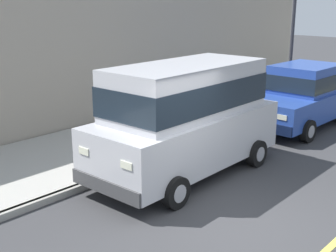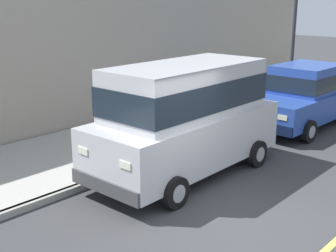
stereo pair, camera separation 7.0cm
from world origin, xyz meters
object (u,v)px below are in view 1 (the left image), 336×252
dog_brown (148,126)px  fire_hydrant (230,113)px  car_blue_sedan (304,95)px  street_lamp (293,27)px  car_silver_van (186,115)px

dog_brown → fire_hydrant: 2.84m
car_blue_sedan → street_lamp: 3.04m
car_blue_sedan → fire_hydrant: (-1.58, -1.67, -0.51)m
car_silver_van → dog_brown: (-2.37, 1.16, -0.97)m
car_silver_van → car_blue_sedan: size_ratio=1.07×
car_blue_sedan → street_lamp: bearing=128.8°
car_blue_sedan → street_lamp: size_ratio=1.05×
dog_brown → fire_hydrant: bearing=71.7°
car_blue_sedan → fire_hydrant: bearing=-133.3°
car_silver_van → street_lamp: 7.64m
car_silver_van → dog_brown: car_silver_van is taller
car_blue_sedan → car_silver_van: bearing=-91.0°
car_blue_sedan → dog_brown: (-2.47, -4.37, -0.55)m
car_silver_van → dog_brown: 2.81m
car_silver_van → car_blue_sedan: bearing=89.0°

